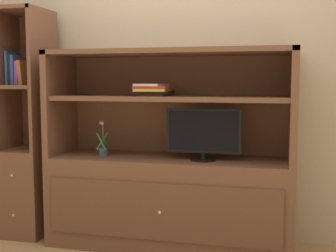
# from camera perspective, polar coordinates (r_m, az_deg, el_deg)

# --- Properties ---
(painted_rear_wall) EXTENTS (6.00, 0.10, 2.80)m
(painted_rear_wall) POSITION_cam_1_polar(r_m,az_deg,el_deg) (3.74, 1.49, 7.51)
(painted_rear_wall) COLOR tan
(painted_rear_wall) RESTS_ON ground_plane
(media_console) EXTENTS (1.87, 0.58, 1.52)m
(media_console) POSITION_cam_1_polar(r_m,az_deg,el_deg) (3.50, 0.22, -7.35)
(media_console) COLOR brown
(media_console) RESTS_ON ground_plane
(tv_monitor) EXTENTS (0.56, 0.19, 0.38)m
(tv_monitor) POSITION_cam_1_polar(r_m,az_deg,el_deg) (3.31, 4.53, -0.95)
(tv_monitor) COLOR black
(tv_monitor) RESTS_ON media_console
(potted_plant) EXTENTS (0.10, 0.12, 0.28)m
(potted_plant) POSITION_cam_1_polar(r_m,az_deg,el_deg) (3.57, -8.29, -2.88)
(potted_plant) COLOR #384C56
(potted_plant) RESTS_ON media_console
(magazine_stack) EXTENTS (0.29, 0.35, 0.09)m
(magazine_stack) POSITION_cam_1_polar(r_m,az_deg,el_deg) (3.44, -1.87, 4.65)
(magazine_stack) COLOR #A56638
(magazine_stack) RESTS_ON media_console
(bookshelf_tall) EXTENTS (0.38, 0.46, 1.87)m
(bookshelf_tall) POSITION_cam_1_polar(r_m,az_deg,el_deg) (3.95, -17.48, -4.01)
(bookshelf_tall) COLOR brown
(bookshelf_tall) RESTS_ON ground_plane
(upright_book_row) EXTENTS (0.16, 0.15, 0.28)m
(upright_book_row) POSITION_cam_1_polar(r_m,az_deg,el_deg) (3.92, -18.69, 6.69)
(upright_book_row) COLOR #2D519E
(upright_book_row) RESTS_ON bookshelf_tall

